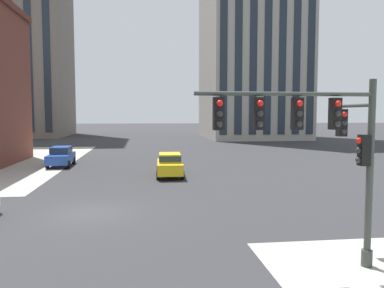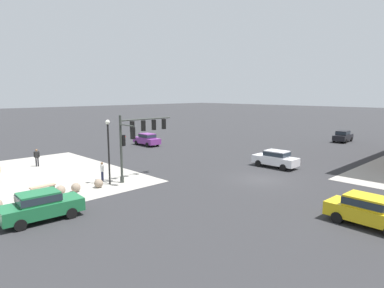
% 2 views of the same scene
% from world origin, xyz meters
% --- Properties ---
extents(ground_plane, '(320.00, 320.00, 0.00)m').
position_xyz_m(ground_plane, '(0.00, 0.00, 0.00)').
color(ground_plane, '#2D2D30').
extents(traffic_signal_main, '(5.32, 2.09, 5.50)m').
position_xyz_m(traffic_signal_main, '(7.64, -7.21, 3.75)').
color(traffic_signal_main, '#383D38').
rests_on(traffic_signal_main, ground).
extents(car_main_southbound_far, '(2.03, 4.47, 1.68)m').
position_xyz_m(car_main_southbound_far, '(4.31, 9.78, 0.92)').
color(car_main_southbound_far, gold).
rests_on(car_main_southbound_far, ground).
extents(car_cross_westbound, '(1.94, 4.42, 1.68)m').
position_xyz_m(car_cross_westbound, '(-4.58, 16.41, 0.92)').
color(car_cross_westbound, '#23479E').
rests_on(car_cross_westbound, ground).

